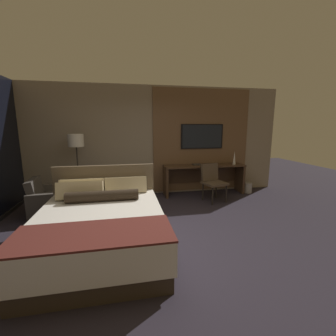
{
  "coord_description": "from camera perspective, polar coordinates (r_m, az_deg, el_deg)",
  "views": [
    {
      "loc": [
        -0.6,
        -3.24,
        1.79
      ],
      "look_at": [
        0.25,
        1.09,
        0.96
      ],
      "focal_mm": 24.0,
      "sensor_mm": 36.0,
      "label": 1
    }
  ],
  "objects": [
    {
      "name": "desk_chair",
      "position": [
        5.53,
        11.21,
        -2.73
      ],
      "size": [
        0.61,
        0.61,
        0.9
      ],
      "rotation": [
        0.0,
        0.0,
        0.27
      ],
      "color": "#4C3D2D",
      "rests_on": "ground_plane"
    },
    {
      "name": "wall_back_tv_panel",
      "position": [
        5.9,
        -3.14,
        6.81
      ],
      "size": [
        7.2,
        0.09,
        2.8
      ],
      "color": "gray",
      "rests_on": "ground_plane"
    },
    {
      "name": "bed",
      "position": [
        3.49,
        -16.6,
        -14.14
      ],
      "size": [
        1.76,
        2.1,
        1.1
      ],
      "color": "#33281E",
      "rests_on": "ground_plane"
    },
    {
      "name": "desk",
      "position": [
        6.06,
        9.02,
        -1.42
      ],
      "size": [
        2.13,
        0.51,
        0.78
      ],
      "color": "#422D1E",
      "rests_on": "ground_plane"
    },
    {
      "name": "vase_tall",
      "position": [
        6.22,
        16.49,
        2.48
      ],
      "size": [
        0.08,
        0.08,
        0.35
      ],
      "color": "silver",
      "rests_on": "desk"
    },
    {
      "name": "ground_plane",
      "position": [
        3.75,
        -0.6,
        -17.9
      ],
      "size": [
        16.0,
        16.0,
        0.0
      ],
      "primitive_type": "plane",
      "color": "#28232D"
    },
    {
      "name": "floor_lamp",
      "position": [
        5.47,
        -22.27,
        5.21
      ],
      "size": [
        0.34,
        0.34,
        1.62
      ],
      "color": "#282623",
      "rests_on": "ground_plane"
    },
    {
      "name": "tv",
      "position": [
        6.12,
        8.63,
        7.94
      ],
      "size": [
        1.16,
        0.04,
        0.65
      ],
      "color": "black"
    },
    {
      "name": "waste_bin",
      "position": [
        6.51,
        19.57,
        -4.7
      ],
      "size": [
        0.22,
        0.22,
        0.28
      ],
      "color": "gray",
      "rests_on": "ground_plane"
    },
    {
      "name": "book",
      "position": [
        5.94,
        7.29,
        0.91
      ],
      "size": [
        0.23,
        0.16,
        0.03
      ],
      "color": "#332D28",
      "rests_on": "desk"
    },
    {
      "name": "armchair_by_window",
      "position": [
        5.26,
        -27.3,
        -7.6
      ],
      "size": [
        0.9,
        0.92,
        0.76
      ],
      "rotation": [
        0.0,
        0.0,
        1.66
      ],
      "color": "#47423D",
      "rests_on": "ground_plane"
    }
  ]
}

